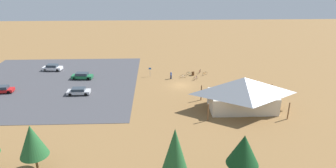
{
  "coord_description": "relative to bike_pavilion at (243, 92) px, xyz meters",
  "views": [
    {
      "loc": [
        4.92,
        58.4,
        23.94
      ],
      "look_at": [
        2.79,
        2.08,
        1.2
      ],
      "focal_mm": 31.77,
      "sensor_mm": 36.0,
      "label": 1
    }
  ],
  "objects": [
    {
      "name": "pine_midwest",
      "position": [
        30.05,
        15.79,
        0.88
      ],
      "size": [
        3.45,
        3.45,
        6.35
      ],
      "color": "brown",
      "rests_on": "ground"
    },
    {
      "name": "bicycle_black_edge_south",
      "position": [
        3.77,
        -8.37,
        -2.99
      ],
      "size": [
        1.69,
        0.58,
        0.85
      ],
      "color": "black",
      "rests_on": "ground"
    },
    {
      "name": "visitor_near_lot",
      "position": [
        11.83,
        -15.48,
        -2.48
      ],
      "size": [
        0.4,
        0.37,
        1.72
      ],
      "color": "#2D3347",
      "rests_on": "ground"
    },
    {
      "name": "bicycle_orange_lone_west",
      "position": [
        3.86,
        -17.6,
        -3.02
      ],
      "size": [
        1.32,
        1.1,
        0.79
      ],
      "color": "black",
      "rests_on": "ground"
    },
    {
      "name": "bicycle_purple_yard_right",
      "position": [
        6.38,
        -14.72,
        -3.0
      ],
      "size": [
        1.27,
        1.3,
        0.86
      ],
      "color": "black",
      "rests_on": "ground"
    },
    {
      "name": "pine_center",
      "position": [
        13.05,
        19.3,
        1.45
      ],
      "size": [
        3.05,
        3.05,
        7.61
      ],
      "color": "brown",
      "rests_on": "ground"
    },
    {
      "name": "car_green_far_end",
      "position": [
        31.74,
        -16.11,
        -2.62
      ],
      "size": [
        4.77,
        2.16,
        1.44
      ],
      "color": "#1E6B3D",
      "rests_on": "parking_lot_asphalt"
    },
    {
      "name": "bike_pavilion",
      "position": [
        0.0,
        0.0,
        0.0
      ],
      "size": [
        13.68,
        8.32,
        6.02
      ],
      "color": "beige",
      "rests_on": "ground"
    },
    {
      "name": "bicycle_yellow_back_row",
      "position": [
        0.33,
        -10.11,
        -3.01
      ],
      "size": [
        0.48,
        1.72,
        0.79
      ],
      "color": "black",
      "rests_on": "ground"
    },
    {
      "name": "pine_far_west",
      "position": [
        5.32,
        19.15,
        1.23
      ],
      "size": [
        3.71,
        3.71,
        6.5
      ],
      "color": "brown",
      "rests_on": "ground"
    },
    {
      "name": "lot_sign",
      "position": [
        16.56,
        -17.21,
        -1.97
      ],
      "size": [
        0.56,
        0.08,
        2.2
      ],
      "color": "#99999E",
      "rests_on": "ground"
    },
    {
      "name": "bicycle_blue_yard_left",
      "position": [
        -1.78,
        -8.86,
        -2.98
      ],
      "size": [
        1.85,
        0.48,
        0.88
      ],
      "color": "black",
      "rests_on": "ground"
    },
    {
      "name": "car_silver_mid_lot",
      "position": [
        30.46,
        -7.48,
        -2.66
      ],
      "size": [
        4.49,
        1.93,
        1.33
      ],
      "color": "#BCBCC1",
      "rests_on": "parking_lot_asphalt"
    },
    {
      "name": "bicycle_green_near_porch",
      "position": [
        1.83,
        -9.28,
        -3.02
      ],
      "size": [
        1.57,
        0.59,
        0.81
      ],
      "color": "black",
      "rests_on": "ground"
    },
    {
      "name": "car_white_end_stall",
      "position": [
        40.25,
        -22.17,
        -2.6
      ],
      "size": [
        4.68,
        2.34,
        1.49
      ],
      "color": "white",
      "rests_on": "parking_lot_asphalt"
    },
    {
      "name": "bicycle_teal_front_row",
      "position": [
        7.27,
        -17.95,
        -3.03
      ],
      "size": [
        1.64,
        0.48,
        0.74
      ],
      "color": "black",
      "rests_on": "ground"
    },
    {
      "name": "bicycle_white_mid_cluster",
      "position": [
        9.03,
        -16.08,
        -3.03
      ],
      "size": [
        1.56,
        0.55,
        0.77
      ],
      "color": "black",
      "rests_on": "ground"
    },
    {
      "name": "bicycle_red_by_bin",
      "position": [
        4.8,
        -19.09,
        -3.01
      ],
      "size": [
        0.68,
        1.71,
        0.81
      ],
      "color": "black",
      "rests_on": "ground"
    },
    {
      "name": "ground",
      "position": [
        9.94,
        -11.47,
        -3.38
      ],
      "size": [
        160.0,
        160.0,
        0.0
      ],
      "primitive_type": "plane",
      "color": "olive",
      "rests_on": "ground"
    },
    {
      "name": "car_red_back_corner",
      "position": [
        46.0,
        -8.91,
        -2.64
      ],
      "size": [
        4.48,
        2.09,
        1.39
      ],
      "color": "red",
      "rests_on": "parking_lot_asphalt"
    },
    {
      "name": "trash_bin",
      "position": [
        6.61,
        -17.58,
        -2.93
      ],
      "size": [
        0.6,
        0.6,
        0.9
      ],
      "primitive_type": "cylinder",
      "color": "brown",
      "rests_on": "ground"
    },
    {
      "name": "parking_lot_asphalt",
      "position": [
        37.65,
        -13.4,
        -3.35
      ],
      "size": [
        36.24,
        35.72,
        0.05
      ],
      "primitive_type": "cube",
      "color": "#424247",
      "rests_on": "ground"
    }
  ]
}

